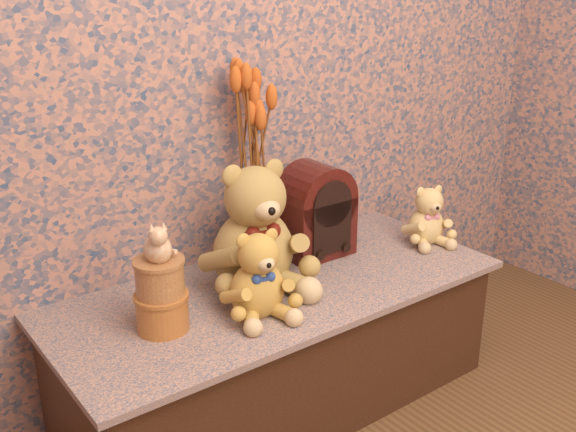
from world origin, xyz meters
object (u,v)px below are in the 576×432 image
Objects in this scene: cathedral_radio at (316,210)px; ceramic_vase at (251,232)px; cat_figurine at (157,240)px; teddy_small at (427,212)px; biscuit_tin_lower at (162,312)px; teddy_large at (253,220)px; teddy_medium at (257,269)px.

ceramic_vase is at bearing 162.11° from cathedral_radio.
teddy_small is at bearing 18.02° from cat_figurine.
ceramic_vase is 1.78× the size of cat_figurine.
teddy_large is at bearing 12.36° from biscuit_tin_lower.
teddy_large is 3.60× the size of cat_figurine.
teddy_small is 1.60× the size of biscuit_tin_lower.
teddy_large is 1.58× the size of teddy_medium.
cat_figurine is at bearing -158.23° from teddy_large.
teddy_small reaches higher than ceramic_vase.
teddy_large is at bearing 30.61° from cat_figurine.
cat_figurine is (-0.43, -0.22, 0.15)m from ceramic_vase.
cathedral_radio reaches higher than biscuit_tin_lower.
biscuit_tin_lower is at bearing 0.00° from cat_figurine.
teddy_medium reaches higher than biscuit_tin_lower.
cat_figurine reaches higher than teddy_small.
teddy_medium is 1.19× the size of teddy_small.
cathedral_radio is 0.67m from cat_figurine.
teddy_large is 0.31m from cathedral_radio.
cathedral_radio is at bearing -18.64° from ceramic_vase.
teddy_large reaches higher than cat_figurine.
biscuit_tin_lower is (-0.25, 0.07, -0.08)m from teddy_medium.
ceramic_vase is (-0.59, 0.22, -0.01)m from teddy_small.
cathedral_radio is (-0.37, 0.15, 0.05)m from teddy_small.
cathedral_radio reaches higher than ceramic_vase.
teddy_small reaches higher than biscuit_tin_lower.
cat_figurine is (-0.64, -0.15, 0.10)m from cathedral_radio.
cathedral_radio is at bearing 177.00° from teddy_small.
teddy_medium is 0.28m from biscuit_tin_lower.
teddy_large is at bearing 69.91° from teddy_medium.
cat_figurine is at bearing 174.55° from teddy_medium.
biscuit_tin_lower is 1.19× the size of cat_figurine.
cathedral_radio reaches higher than teddy_small.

